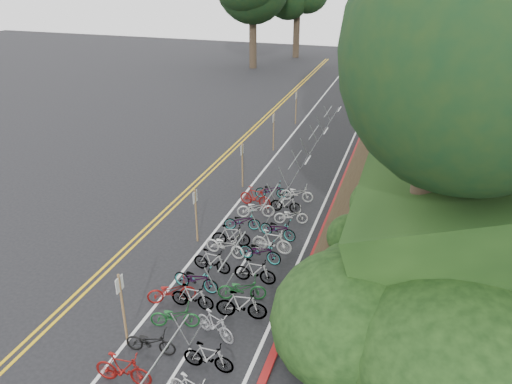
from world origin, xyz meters
TOP-DOWN VIEW (x-y plane):
  - ground at (0.00, 0.00)m, footprint 120.00×120.00m
  - road_markings at (0.63, 10.10)m, footprint 7.47×80.00m
  - red_curb at (5.70, 12.00)m, footprint 0.25×28.00m
  - embankment at (12.96, 19.04)m, footprint 14.30×48.14m
  - bike_rack_front at (3.02, -2.65)m, footprint 1.15×3.33m
  - bike_racks_rest at (3.00, 13.00)m, footprint 1.14×23.00m
  - signpost_near at (1.08, -1.59)m, footprint 0.08×0.40m
  - signposts_rest at (0.60, 14.00)m, footprint 0.08×18.40m
  - bike_front at (1.47, 0.81)m, footprint 1.36×1.83m
  - bike_valet at (2.99, 3.65)m, footprint 3.02×15.06m

SIDE VIEW (x-z plane):
  - ground at x=0.00m, z-range 0.00..0.00m
  - road_markings at x=0.63m, z-range 0.00..0.01m
  - red_curb at x=5.70m, z-range 0.00..0.10m
  - bike_front at x=1.47m, z-range 0.00..0.92m
  - bike_valet at x=2.99m, z-range -0.06..1.02m
  - bike_racks_rest at x=3.00m, z-range 0.27..1.44m
  - bike_rack_front at x=3.02m, z-range 0.29..1.47m
  - signposts_rest at x=0.60m, z-range 0.18..2.68m
  - signpost_near at x=1.08m, z-range 0.19..2.84m
  - embankment at x=12.96m, z-range -1.99..7.12m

